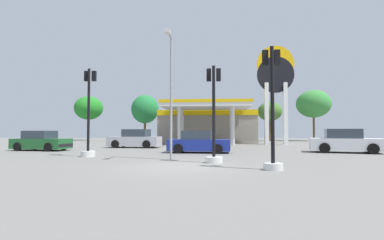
{
  "coord_description": "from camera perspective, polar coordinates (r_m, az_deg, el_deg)",
  "views": [
    {
      "loc": [
        1.39,
        -11.38,
        1.43
      ],
      "look_at": [
        -0.87,
        17.54,
        2.53
      ],
      "focal_mm": 26.65,
      "sensor_mm": 36.0,
      "label": 1
    }
  ],
  "objects": [
    {
      "name": "traffic_signal_2",
      "position": [
        12.86,
        4.38,
        -1.6
      ],
      "size": [
        0.77,
        0.77,
        4.38
      ],
      "color": "silver",
      "rests_on": "ground"
    },
    {
      "name": "car_3",
      "position": [
        21.23,
        28.31,
        -3.87
      ],
      "size": [
        4.68,
        2.89,
        1.56
      ],
      "color": "black",
      "rests_on": "ground"
    },
    {
      "name": "station_pole_sign",
      "position": [
        31.84,
        16.38,
        7.23
      ],
      "size": [
        3.89,
        0.56,
        10.53
      ],
      "color": "white",
      "rests_on": "ground"
    },
    {
      "name": "gas_station",
      "position": [
        34.6,
        3.1,
        -0.88
      ],
      "size": [
        11.63,
        11.06,
        4.45
      ],
      "color": "gray",
      "rests_on": "ground"
    },
    {
      "name": "car_2",
      "position": [
        23.53,
        -27.96,
        -3.82
      ],
      "size": [
        4.2,
        2.22,
        1.44
      ],
      "color": "black",
      "rests_on": "ground"
    },
    {
      "name": "tree_2",
      "position": [
        40.36,
        3.24,
        1.46
      ],
      "size": [
        4.16,
        4.16,
        5.92
      ],
      "color": "brown",
      "rests_on": "ground"
    },
    {
      "name": "corner_streetlamp",
      "position": [
        14.26,
        -4.32,
        7.3
      ],
      "size": [
        0.24,
        1.48,
        6.2
      ],
      "color": "gray",
      "rests_on": "ground"
    },
    {
      "name": "tree_1",
      "position": [
        42.15,
        -9.39,
        2.12
      ],
      "size": [
        3.96,
        3.96,
        6.65
      ],
      "color": "brown",
      "rests_on": "ground"
    },
    {
      "name": "car_0",
      "position": [
        24.88,
        -11.34,
        -3.8
      ],
      "size": [
        4.5,
        2.27,
        1.56
      ],
      "color": "black",
      "rests_on": "ground"
    },
    {
      "name": "ground_plane",
      "position": [
        11.56,
        -2.52,
        -9.29
      ],
      "size": [
        90.0,
        90.0,
        0.0
      ],
      "primitive_type": "plane",
      "color": "slate",
      "rests_on": "ground"
    },
    {
      "name": "car_1",
      "position": [
        18.67,
        1.38,
        -4.57
      ],
      "size": [
        4.11,
        2.01,
        1.44
      ],
      "color": "black",
      "rests_on": "ground"
    },
    {
      "name": "tree_3",
      "position": [
        41.45,
        15.31,
        1.64
      ],
      "size": [
        3.36,
        3.36,
        5.5
      ],
      "color": "brown",
      "rests_on": "ground"
    },
    {
      "name": "tree_0",
      "position": [
        45.28,
        -19.98,
        2.25
      ],
      "size": [
        4.15,
        4.15,
        6.58
      ],
      "color": "brown",
      "rests_on": "ground"
    },
    {
      "name": "traffic_signal_0",
      "position": [
        16.85,
        -19.98,
        -1.3
      ],
      "size": [
        0.77,
        0.77,
        4.91
      ],
      "color": "silver",
      "rests_on": "ground"
    },
    {
      "name": "traffic_signal_1",
      "position": [
        10.93,
        15.78,
        -0.04
      ],
      "size": [
        0.7,
        0.71,
        4.57
      ],
      "color": "silver",
      "rests_on": "ground"
    },
    {
      "name": "tree_4",
      "position": [
        43.77,
        23.14,
        2.97
      ],
      "size": [
        4.72,
        4.72,
        7.18
      ],
      "color": "brown",
      "rests_on": "ground"
    }
  ]
}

